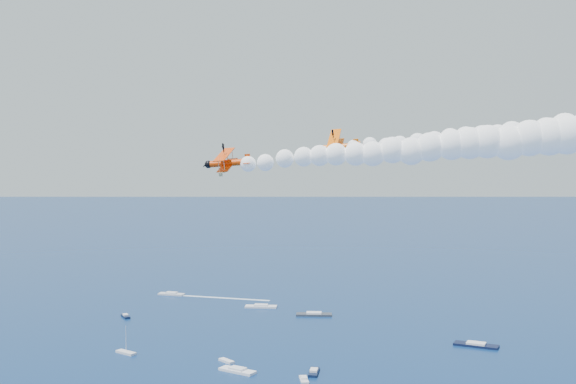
# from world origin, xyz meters

# --- Properties ---
(biplane_lead) EXTENTS (8.25, 10.24, 9.04)m
(biplane_lead) POSITION_xyz_m (9.80, 41.87, 60.47)
(biplane_lead) COLOR #FF6205
(biplane_trail) EXTENTS (7.78, 9.15, 6.97)m
(biplane_trail) POSITION_xyz_m (-3.26, 19.84, 57.94)
(biplane_trail) COLOR #F84105
(smoke_trail_lead) EXTENTS (55.21, 7.33, 9.90)m
(smoke_trail_lead) POSITION_xyz_m (37.50, 41.44, 62.56)
(smoke_trail_lead) COLOR white
(smoke_trail_trail) EXTENTS (55.44, 11.69, 9.90)m
(smoke_trail_trail) POSITION_xyz_m (24.39, 21.42, 60.03)
(smoke_trail_trail) COLOR white
(spectator_boats) EXTENTS (217.89, 179.47, 0.70)m
(spectator_boats) POSITION_xyz_m (9.97, 118.13, 0.35)
(spectator_boats) COLOR silver
(spectator_boats) RESTS_ON ground
(boat_wakes) EXTENTS (207.40, 170.28, 0.04)m
(boat_wakes) POSITION_xyz_m (1.45, 102.01, 0.03)
(boat_wakes) COLOR white
(boat_wakes) RESTS_ON ground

